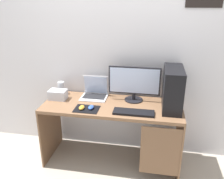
# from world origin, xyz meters

# --- Properties ---
(ground_plane) EXTENTS (8.00, 8.00, 0.00)m
(ground_plane) POSITION_xyz_m (0.00, 0.00, 0.00)
(ground_plane) COLOR #9E9384
(wall_back) EXTENTS (4.00, 0.05, 2.60)m
(wall_back) POSITION_xyz_m (0.00, 0.33, 1.30)
(wall_back) COLOR silver
(wall_back) RESTS_ON ground_plane
(desk) EXTENTS (1.53, 0.59, 0.73)m
(desk) POSITION_xyz_m (0.02, -0.01, 0.59)
(desk) COLOR brown
(desk) RESTS_ON ground_plane
(pc_tower) EXTENTS (0.19, 0.45, 0.44)m
(pc_tower) POSITION_xyz_m (0.64, 0.03, 0.95)
(pc_tower) COLOR black
(pc_tower) RESTS_ON desk
(monitor) EXTENTS (0.58, 0.21, 0.40)m
(monitor) POSITION_xyz_m (0.22, 0.15, 0.94)
(monitor) COLOR black
(monitor) RESTS_ON desk
(laptop) EXTENTS (0.30, 0.25, 0.24)m
(laptop) POSITION_xyz_m (-0.24, 0.18, 0.78)
(laptop) COLOR silver
(laptop) RESTS_ON desk
(speaker) EXTENTS (0.08, 0.08, 0.15)m
(speaker) POSITION_xyz_m (-0.67, 0.20, 0.81)
(speaker) COLOR #B7BCC6
(speaker) RESTS_ON desk
(projector) EXTENTS (0.20, 0.14, 0.11)m
(projector) POSITION_xyz_m (-0.65, 0.04, 0.79)
(projector) COLOR #B7BCC6
(projector) RESTS_ON desk
(keyboard) EXTENTS (0.42, 0.14, 0.02)m
(keyboard) POSITION_xyz_m (0.26, -0.17, 0.74)
(keyboard) COLOR black
(keyboard) RESTS_ON desk
(mousepad) EXTENTS (0.26, 0.20, 0.00)m
(mousepad) POSITION_xyz_m (-0.24, -0.16, 0.74)
(mousepad) COLOR black
(mousepad) RESTS_ON desk
(mouse_left) EXTENTS (0.06, 0.10, 0.03)m
(mouse_left) POSITION_xyz_m (-0.20, -0.15, 0.75)
(mouse_left) COLOR #2D51B2
(mouse_left) RESTS_ON mousepad
(mouse_right) EXTENTS (0.06, 0.10, 0.03)m
(mouse_right) POSITION_xyz_m (-0.29, -0.17, 0.75)
(mouse_right) COLOR orange
(mouse_right) RESTS_ON mousepad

